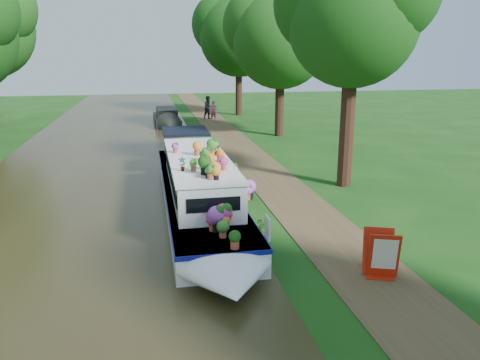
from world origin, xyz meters
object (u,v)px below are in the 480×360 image
at_px(pedestrian_pink, 213,111).
at_px(pedestrian_dark, 209,108).
at_px(second_boat, 167,118).
at_px(sandwich_board, 381,256).
at_px(plant_boat, 199,188).

distance_m(pedestrian_pink, pedestrian_dark, 1.08).
height_order(second_boat, pedestrian_dark, pedestrian_dark).
xyz_separation_m(second_boat, sandwich_board, (3.78, -26.01, 0.04)).
height_order(plant_boat, pedestrian_dark, plant_boat).
distance_m(second_boat, pedestrian_pink, 3.90).
bearing_deg(pedestrian_dark, sandwich_board, -109.05).
xyz_separation_m(second_boat, pedestrian_pink, (3.68, 1.23, 0.31)).
xyz_separation_m(plant_boat, second_boat, (-0.14, 20.49, -0.35)).
distance_m(sandwich_board, pedestrian_pink, 27.24).
xyz_separation_m(sandwich_board, pedestrian_dark, (-0.34, 28.28, 0.41)).
distance_m(plant_boat, pedestrian_dark, 23.00).
bearing_deg(sandwich_board, plant_boat, 143.35).
bearing_deg(sandwich_board, second_boat, 118.19).
relative_size(plant_boat, pedestrian_pink, 8.61).
bearing_deg(second_boat, plant_boat, -90.89).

